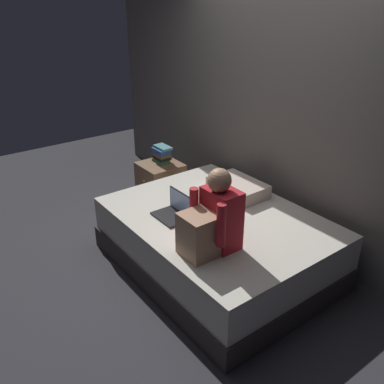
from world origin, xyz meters
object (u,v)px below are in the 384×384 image
at_px(person_sitting, 212,220).
at_px(book_stack, 162,154).
at_px(pillow, 238,187).
at_px(nightstand, 161,186).
at_px(laptop, 174,211).
at_px(bed, 217,241).

xyz_separation_m(person_sitting, book_stack, (-1.71, 0.66, -0.14)).
bearing_deg(book_stack, person_sitting, -21.01).
distance_m(pillow, book_stack, 1.12).
relative_size(person_sitting, pillow, 1.17).
relative_size(nightstand, pillow, 0.98).
xyz_separation_m(nightstand, pillow, (1.07, 0.21, 0.32)).
relative_size(laptop, pillow, 0.57).
bearing_deg(person_sitting, bed, 134.93).
xyz_separation_m(bed, person_sitting, (0.37, -0.37, 0.52)).
bearing_deg(person_sitting, pillow, 126.15).
height_order(bed, pillow, pillow).
xyz_separation_m(bed, laptop, (-0.22, -0.31, 0.32)).
bearing_deg(bed, nightstand, 169.75).
height_order(nightstand, book_stack, book_stack).
bearing_deg(laptop, pillow, 90.59).
distance_m(nightstand, person_sitting, 1.85).
distance_m(nightstand, laptop, 1.25).
distance_m(nightstand, book_stack, 0.38).
xyz_separation_m(laptop, book_stack, (-1.11, 0.59, 0.06)).
relative_size(nightstand, person_sitting, 0.84).
height_order(nightstand, laptop, laptop).
xyz_separation_m(person_sitting, pillow, (-0.60, 0.82, -0.19)).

